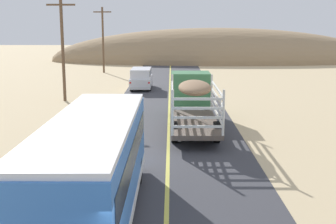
{
  "coord_description": "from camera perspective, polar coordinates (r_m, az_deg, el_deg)",
  "views": [
    {
      "loc": [
        0.15,
        -8.21,
        6.05
      ],
      "look_at": [
        0.0,
        11.2,
        2.18
      ],
      "focal_mm": 47.53,
      "sensor_mm": 36.0,
      "label": 1
    }
  ],
  "objects": [
    {
      "name": "livestock_truck",
      "position": [
        27.15,
        3.08,
        2.24
      ],
      "size": [
        2.53,
        9.7,
        3.02
      ],
      "color": "#3F7F4C",
      "rests_on": "road_surface"
    },
    {
      "name": "bus",
      "position": [
        13.89,
        -9.57,
        -6.92
      ],
      "size": [
        2.54,
        10.0,
        3.21
      ],
      "color": "#3872C6",
      "rests_on": "road_surface"
    },
    {
      "name": "car_far",
      "position": [
        41.75,
        -3.46,
        4.43
      ],
      "size": [
        1.9,
        4.62,
        1.93
      ],
      "color": "silver",
      "rests_on": "road_surface"
    },
    {
      "name": "power_pole_mid",
      "position": [
        35.91,
        -13.36,
        8.22
      ],
      "size": [
        2.2,
        0.24,
        8.06
      ],
      "color": "brown",
      "rests_on": "ground"
    },
    {
      "name": "power_pole_far",
      "position": [
        56.29,
        -8.34,
        9.4
      ],
      "size": [
        2.2,
        0.24,
        8.04
      ],
      "color": "brown",
      "rests_on": "ground"
    },
    {
      "name": "distant_hill",
      "position": [
        74.03,
        6.22,
        6.53
      ],
      "size": [
        54.26,
        18.45,
        10.77
      ],
      "primitive_type": "ellipsoid",
      "color": "#997C5A",
      "rests_on": "ground"
    }
  ]
}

